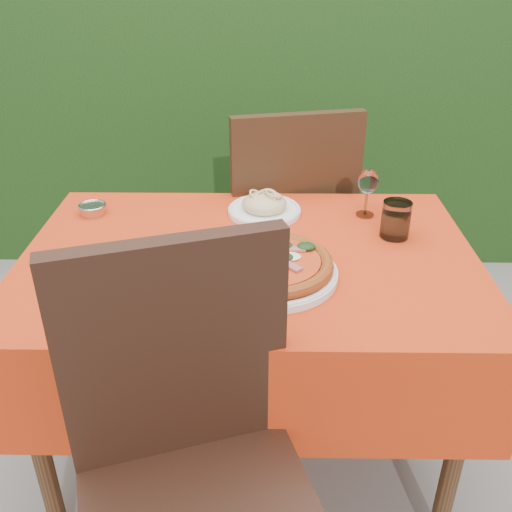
{
  "coord_description": "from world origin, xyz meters",
  "views": [
    {
      "loc": [
        0.04,
        -1.39,
        1.51
      ],
      "look_at": [
        0.02,
        -0.05,
        0.77
      ],
      "focal_mm": 40.0,
      "sensor_mm": 36.0,
      "label": 1
    }
  ],
  "objects_px": {
    "fork": "(145,271)",
    "steel_ramekin": "(93,210)",
    "chair_near": "(192,458)",
    "water_glass": "(396,221)",
    "wine_glass": "(368,183)",
    "pasta_plate": "(264,207)",
    "chair_far": "(287,219)",
    "pizza_plate": "(270,266)"
  },
  "relations": [
    {
      "from": "chair_near",
      "to": "chair_far",
      "type": "xyz_separation_m",
      "value": [
        0.23,
        1.15,
        -0.01
      ]
    },
    {
      "from": "chair_near",
      "to": "water_glass",
      "type": "height_order",
      "value": "chair_near"
    },
    {
      "from": "water_glass",
      "to": "steel_ramekin",
      "type": "xyz_separation_m",
      "value": [
        -0.92,
        0.15,
        -0.03
      ]
    },
    {
      "from": "wine_glass",
      "to": "chair_near",
      "type": "bearing_deg",
      "value": -119.09
    },
    {
      "from": "steel_ramekin",
      "to": "chair_far",
      "type": "bearing_deg",
      "value": 27.07
    },
    {
      "from": "steel_ramekin",
      "to": "pizza_plate",
      "type": "bearing_deg",
      "value": -34.0
    },
    {
      "from": "chair_far",
      "to": "pasta_plate",
      "type": "relative_size",
      "value": 4.41
    },
    {
      "from": "chair_near",
      "to": "pizza_plate",
      "type": "relative_size",
      "value": 2.9
    },
    {
      "from": "pizza_plate",
      "to": "fork",
      "type": "height_order",
      "value": "pizza_plate"
    },
    {
      "from": "chair_far",
      "to": "steel_ramekin",
      "type": "xyz_separation_m",
      "value": [
        -0.63,
        -0.32,
        0.18
      ]
    },
    {
      "from": "chair_near",
      "to": "pizza_plate",
      "type": "distance_m",
      "value": 0.52
    },
    {
      "from": "pizza_plate",
      "to": "fork",
      "type": "xyz_separation_m",
      "value": [
        -0.33,
        0.02,
        -0.03
      ]
    },
    {
      "from": "wine_glass",
      "to": "pasta_plate",
      "type": "bearing_deg",
      "value": 177.92
    },
    {
      "from": "water_glass",
      "to": "steel_ramekin",
      "type": "distance_m",
      "value": 0.94
    },
    {
      "from": "pasta_plate",
      "to": "water_glass",
      "type": "distance_m",
      "value": 0.41
    },
    {
      "from": "chair_near",
      "to": "pasta_plate",
      "type": "bearing_deg",
      "value": 62.23
    },
    {
      "from": "pasta_plate",
      "to": "wine_glass",
      "type": "height_order",
      "value": "wine_glass"
    },
    {
      "from": "chair_far",
      "to": "wine_glass",
      "type": "bearing_deg",
      "value": 112.99
    },
    {
      "from": "chair_far",
      "to": "pizza_plate",
      "type": "xyz_separation_m",
      "value": [
        -0.07,
        -0.7,
        0.2
      ]
    },
    {
      "from": "wine_glass",
      "to": "steel_ramekin",
      "type": "xyz_separation_m",
      "value": [
        -0.86,
        -0.0,
        -0.09
      ]
    },
    {
      "from": "water_glass",
      "to": "wine_glass",
      "type": "bearing_deg",
      "value": 113.12
    },
    {
      "from": "pasta_plate",
      "to": "steel_ramekin",
      "type": "height_order",
      "value": "pasta_plate"
    },
    {
      "from": "chair_near",
      "to": "water_glass",
      "type": "distance_m",
      "value": 0.89
    },
    {
      "from": "fork",
      "to": "steel_ramekin",
      "type": "distance_m",
      "value": 0.43
    },
    {
      "from": "chair_far",
      "to": "wine_glass",
      "type": "relative_size",
      "value": 6.56
    },
    {
      "from": "water_glass",
      "to": "fork",
      "type": "relative_size",
      "value": 0.57
    },
    {
      "from": "chair_far",
      "to": "wine_glass",
      "type": "distance_m",
      "value": 0.48
    },
    {
      "from": "fork",
      "to": "steel_ramekin",
      "type": "height_order",
      "value": "steel_ramekin"
    },
    {
      "from": "pasta_plate",
      "to": "wine_glass",
      "type": "bearing_deg",
      "value": -2.08
    },
    {
      "from": "fork",
      "to": "pasta_plate",
      "type": "bearing_deg",
      "value": 24.21
    },
    {
      "from": "chair_far",
      "to": "water_glass",
      "type": "relative_size",
      "value": 9.25
    },
    {
      "from": "pasta_plate",
      "to": "fork",
      "type": "relative_size",
      "value": 1.2
    },
    {
      "from": "pizza_plate",
      "to": "steel_ramekin",
      "type": "distance_m",
      "value": 0.67
    },
    {
      "from": "water_glass",
      "to": "fork",
      "type": "xyz_separation_m",
      "value": [
        -0.69,
        -0.22,
        -0.05
      ]
    },
    {
      "from": "chair_near",
      "to": "water_glass",
      "type": "bearing_deg",
      "value": 34.61
    },
    {
      "from": "wine_glass",
      "to": "steel_ramekin",
      "type": "height_order",
      "value": "wine_glass"
    },
    {
      "from": "pizza_plate",
      "to": "steel_ramekin",
      "type": "height_order",
      "value": "pizza_plate"
    },
    {
      "from": "fork",
      "to": "steel_ramekin",
      "type": "bearing_deg",
      "value": 96.85
    },
    {
      "from": "chair_far",
      "to": "pasta_plate",
      "type": "xyz_separation_m",
      "value": [
        -0.09,
        -0.31,
        0.19
      ]
    },
    {
      "from": "chair_far",
      "to": "pasta_plate",
      "type": "bearing_deg",
      "value": 61.68
    },
    {
      "from": "steel_ramekin",
      "to": "fork",
      "type": "bearing_deg",
      "value": -57.35
    },
    {
      "from": "fork",
      "to": "chair_near",
      "type": "bearing_deg",
      "value": -96.37
    }
  ]
}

